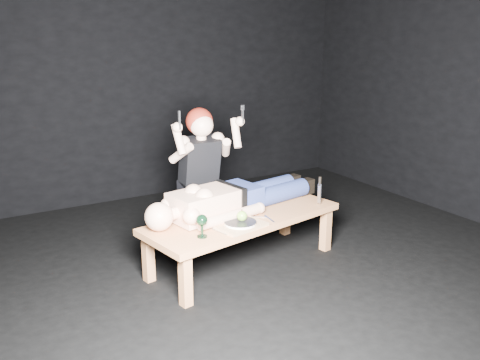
{
  "coord_description": "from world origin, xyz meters",
  "views": [
    {
      "loc": [
        -2.3,
        -3.35,
        1.96
      ],
      "look_at": [
        -0.18,
        0.25,
        0.75
      ],
      "focal_mm": 38.86,
      "sensor_mm": 36.0,
      "label": 1
    }
  ],
  "objects_px": {
    "table": "(243,240)",
    "goblet": "(202,226)",
    "serving_tray": "(240,225)",
    "carving_knife": "(320,191)",
    "lying_man": "(236,194)",
    "kneeling_woman": "(196,175)"
  },
  "relations": [
    {
      "from": "kneeling_woman",
      "to": "carving_knife",
      "type": "xyz_separation_m",
      "value": [
        0.88,
        -0.71,
        -0.1
      ]
    },
    {
      "from": "carving_knife",
      "to": "kneeling_woman",
      "type": "bearing_deg",
      "value": 130.99
    },
    {
      "from": "kneeling_woman",
      "to": "serving_tray",
      "type": "xyz_separation_m",
      "value": [
        -0.02,
        -0.83,
        -0.21
      ]
    },
    {
      "from": "table",
      "to": "serving_tray",
      "type": "bearing_deg",
      "value": -135.59
    },
    {
      "from": "table",
      "to": "carving_knife",
      "type": "height_order",
      "value": "carving_knife"
    },
    {
      "from": "table",
      "to": "goblet",
      "type": "bearing_deg",
      "value": -163.64
    },
    {
      "from": "kneeling_woman",
      "to": "serving_tray",
      "type": "distance_m",
      "value": 0.86
    },
    {
      "from": "kneeling_woman",
      "to": "serving_tray",
      "type": "height_order",
      "value": "kneeling_woman"
    },
    {
      "from": "serving_tray",
      "to": "table",
      "type": "bearing_deg",
      "value": 54.54
    },
    {
      "from": "lying_man",
      "to": "carving_knife",
      "type": "height_order",
      "value": "lying_man"
    },
    {
      "from": "serving_tray",
      "to": "goblet",
      "type": "xyz_separation_m",
      "value": [
        -0.36,
        -0.04,
        0.08
      ]
    },
    {
      "from": "carving_knife",
      "to": "goblet",
      "type": "bearing_deg",
      "value": 177.18
    },
    {
      "from": "kneeling_woman",
      "to": "carving_knife",
      "type": "distance_m",
      "value": 1.13
    },
    {
      "from": "table",
      "to": "kneeling_woman",
      "type": "xyz_separation_m",
      "value": [
        -0.14,
        0.62,
        0.45
      ]
    },
    {
      "from": "lying_man",
      "to": "goblet",
      "type": "distance_m",
      "value": 0.69
    },
    {
      "from": "lying_man",
      "to": "serving_tray",
      "type": "height_order",
      "value": "lying_man"
    },
    {
      "from": "kneeling_woman",
      "to": "serving_tray",
      "type": "relative_size",
      "value": 3.52
    },
    {
      "from": "table",
      "to": "goblet",
      "type": "xyz_separation_m",
      "value": [
        -0.51,
        -0.26,
        0.32
      ]
    },
    {
      "from": "table",
      "to": "serving_tray",
      "type": "relative_size",
      "value": 4.54
    },
    {
      "from": "goblet",
      "to": "serving_tray",
      "type": "bearing_deg",
      "value": 6.3
    },
    {
      "from": "lying_man",
      "to": "table",
      "type": "bearing_deg",
      "value": -110.64
    },
    {
      "from": "table",
      "to": "kneeling_woman",
      "type": "height_order",
      "value": "kneeling_woman"
    }
  ]
}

